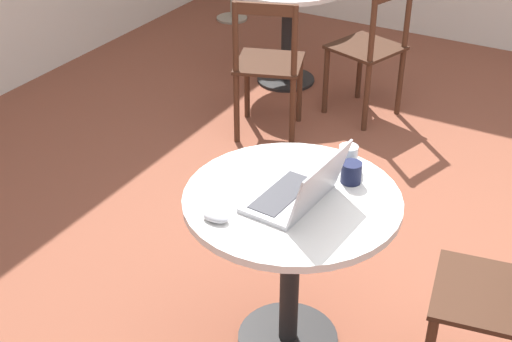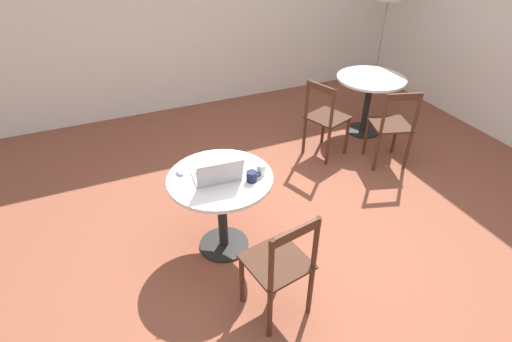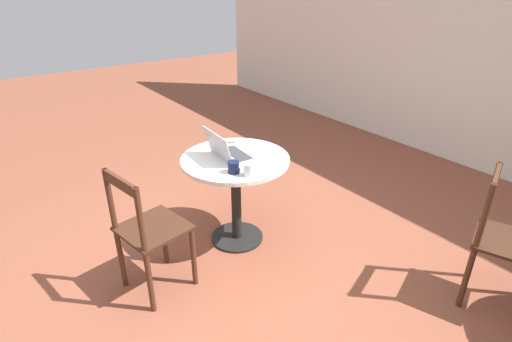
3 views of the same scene
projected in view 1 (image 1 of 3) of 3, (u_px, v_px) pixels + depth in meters
ground_plane at (410, 296)px, 3.22m from camera, size 16.00×16.00×0.00m
cafe_table_near at (291, 231)px, 2.69m from camera, size 0.81×0.81×0.72m
cafe_table_mid at (287, 6)px, 4.92m from camera, size 0.81×0.81×0.72m
chair_near_front at (501, 300)px, 2.53m from camera, size 0.46×0.46×0.89m
chair_mid_left at (268, 67)px, 4.29m from camera, size 0.50×0.50×0.89m
chair_mid_front at (371, 51)px, 4.51m from camera, size 0.49×0.49×0.89m
laptop at (297, 192)px, 2.55m from camera, size 0.36×0.29×0.22m
mouse at (216, 217)px, 2.48m from camera, size 0.06×0.10×0.03m
mug at (352, 172)px, 2.68m from camera, size 0.11×0.08×0.08m
drinking_glass at (348, 156)px, 2.77m from camera, size 0.08×0.08×0.09m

